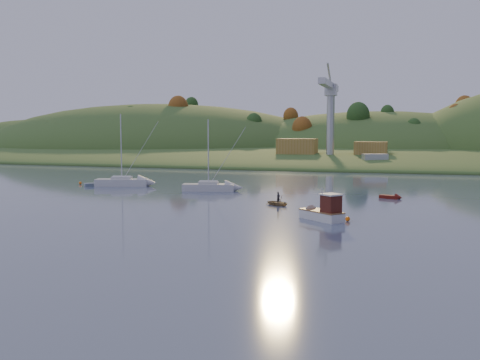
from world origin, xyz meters
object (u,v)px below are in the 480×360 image
(sailboat_near, at_px, (122,181))
(red_tender, at_px, (394,197))
(canoe, at_px, (278,203))
(sailboat_far, at_px, (209,186))
(grey_dinghy, at_px, (97,184))
(fishing_boat, at_px, (319,211))

(sailboat_near, xyz_separation_m, red_tender, (44.87, -4.24, -0.56))
(sailboat_near, xyz_separation_m, canoe, (31.05, -15.56, -0.45))
(sailboat_near, height_order, sailboat_far, sailboat_near)
(sailboat_near, bearing_deg, grey_dinghy, 175.33)
(fishing_boat, distance_m, sailboat_near, 45.05)
(sailboat_near, height_order, red_tender, sailboat_near)
(grey_dinghy, bearing_deg, sailboat_far, -48.85)
(fishing_boat, relative_size, sailboat_far, 0.53)
(grey_dinghy, bearing_deg, sailboat_near, -32.53)
(canoe, xyz_separation_m, grey_dinghy, (-35.41, 14.69, -0.08))
(sailboat_near, xyz_separation_m, sailboat_far, (16.84, -2.72, -0.05))
(sailboat_far, xyz_separation_m, grey_dinghy, (-21.20, 1.85, -0.47))
(sailboat_near, relative_size, red_tender, 3.66)
(sailboat_far, height_order, canoe, sailboat_far)
(canoe, height_order, grey_dinghy, grey_dinghy)
(fishing_boat, xyz_separation_m, sailboat_far, (-20.77, 22.08, -0.13))
(fishing_boat, relative_size, grey_dinghy, 1.81)
(fishing_boat, height_order, grey_dinghy, fishing_boat)
(fishing_boat, relative_size, red_tender, 1.77)
(fishing_boat, xyz_separation_m, canoe, (-6.56, 9.24, -0.53))
(fishing_boat, height_order, sailboat_near, sailboat_near)
(red_tender, bearing_deg, sailboat_near, -165.62)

